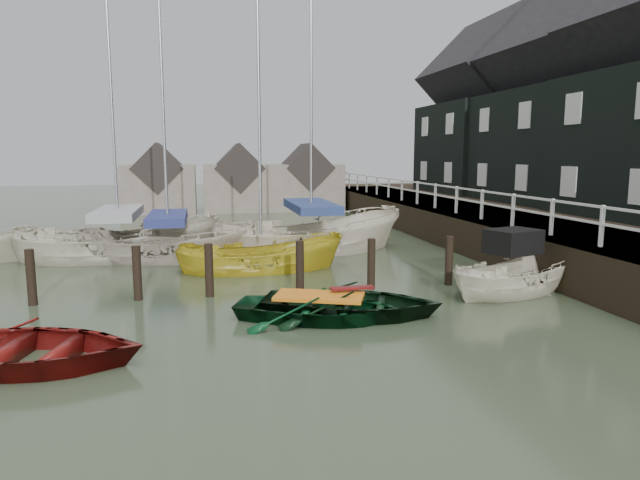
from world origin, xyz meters
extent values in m
plane|color=#2E3B25|center=(0.00, 0.00, 0.00)|extent=(120.00, 120.00, 0.00)
cube|color=black|center=(9.50, 10.00, 1.40)|extent=(3.00, 32.00, 0.20)
cube|color=silver|center=(8.00, 10.00, 2.45)|extent=(0.06, 32.00, 0.06)
cube|color=silver|center=(8.00, 10.00, 2.05)|extent=(0.06, 32.00, 0.06)
cube|color=black|center=(15.00, 10.00, 0.00)|extent=(14.00, 38.00, 1.50)
cube|color=black|center=(15.00, 12.00, 4.00)|extent=(6.00, 7.00, 5.00)
cube|color=black|center=(15.00, 12.00, 8.25)|extent=(6.11, 7.14, 6.11)
cube|color=black|center=(15.00, 19.00, 4.00)|extent=(6.40, 7.00, 5.00)
cube|color=black|center=(15.00, 19.00, 8.25)|extent=(6.52, 7.14, 6.52)
cylinder|color=black|center=(-5.50, 3.00, 0.50)|extent=(0.22, 0.22, 1.80)
cylinder|color=black|center=(-3.00, 3.00, 0.50)|extent=(0.22, 0.22, 1.80)
cylinder|color=black|center=(-1.20, 3.00, 0.50)|extent=(0.22, 0.22, 1.80)
cylinder|color=black|center=(1.20, 3.00, 0.50)|extent=(0.22, 0.22, 1.80)
cylinder|color=black|center=(3.20, 3.00, 0.50)|extent=(0.22, 0.22, 1.80)
cylinder|color=black|center=(5.50, 3.00, 0.50)|extent=(0.22, 0.22, 1.80)
cube|color=#665B51|center=(-4.00, 26.00, 1.50)|extent=(4.50, 4.00, 3.00)
cube|color=#282321|center=(-4.00, 26.00, 2.80)|extent=(3.18, 4.08, 3.18)
cube|color=#665B51|center=(1.00, 26.00, 1.50)|extent=(4.50, 4.00, 3.00)
cube|color=#282321|center=(1.00, 26.00, 2.80)|extent=(3.18, 4.08, 3.18)
cube|color=#665B51|center=(5.50, 26.00, 1.50)|extent=(4.50, 4.00, 3.00)
cube|color=#282321|center=(5.50, 26.00, 2.80)|extent=(3.18, 4.08, 3.18)
imported|color=#61100D|center=(-4.52, -1.39, 0.00)|extent=(4.89, 3.95, 0.89)
imported|color=black|center=(1.20, 0.37, 0.00)|extent=(4.52, 3.90, 0.79)
imported|color=black|center=(2.00, 0.53, 0.00)|extent=(4.88, 4.19, 0.85)
imported|color=beige|center=(6.80, 1.67, 0.00)|extent=(4.52, 2.87, 1.63)
cube|color=black|center=(6.80, 1.87, 1.38)|extent=(1.55, 1.37, 0.65)
imported|color=beige|center=(-4.28, 9.24, 0.00)|extent=(7.25, 3.13, 2.74)
cylinder|color=#B2B2B7|center=(-4.28, 9.24, 6.16)|extent=(0.10, 0.10, 9.31)
cube|color=#939398|center=(-4.28, 9.24, 1.63)|extent=(3.98, 1.67, 0.30)
imported|color=beige|center=(-2.54, 8.64, 0.00)|extent=(6.76, 3.58, 2.48)
cylinder|color=#B2B2B7|center=(-2.54, 8.64, 5.45)|extent=(0.10, 0.10, 8.18)
cube|color=navy|center=(-2.54, 8.64, 1.48)|extent=(3.71, 1.93, 0.30)
imported|color=gold|center=(0.48, 6.16, 0.00)|extent=(5.44, 2.20, 2.08)
cylinder|color=#B2B2B7|center=(0.48, 6.16, 4.97)|extent=(0.10, 0.10, 7.66)
imported|color=beige|center=(2.69, 9.20, 0.00)|extent=(8.12, 4.53, 2.96)
cylinder|color=#B2B2B7|center=(2.69, 9.20, 6.34)|extent=(0.10, 0.10, 9.42)
cube|color=navy|center=(2.69, 9.20, 1.75)|extent=(4.45, 2.44, 0.30)
camera|label=1|loc=(-1.29, -11.84, 3.71)|focal=32.00mm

